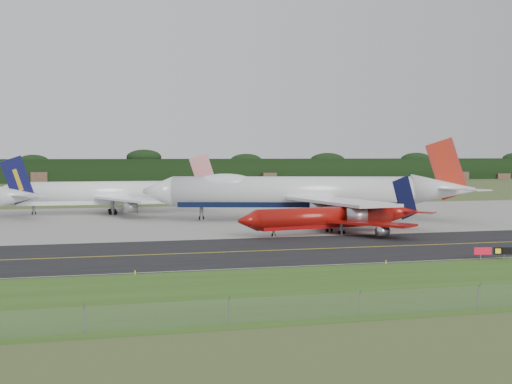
% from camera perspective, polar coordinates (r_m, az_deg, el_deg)
% --- Properties ---
extents(ground, '(600.00, 600.00, 0.00)m').
position_cam_1_polar(ground, '(115.97, 7.21, -4.18)').
color(ground, '#435427').
rests_on(ground, ground).
extents(grass_verge, '(400.00, 30.00, 0.01)m').
position_cam_1_polar(grass_verge, '(84.88, 16.13, -6.93)').
color(grass_verge, '#324F17').
rests_on(grass_verge, ground).
extents(taxiway, '(400.00, 32.00, 0.02)m').
position_cam_1_polar(taxiway, '(112.30, 7.97, -4.41)').
color(taxiway, black).
rests_on(taxiway, ground).
extents(apron, '(400.00, 78.00, 0.01)m').
position_cam_1_polar(apron, '(164.11, 0.54, -2.03)').
color(apron, gray).
rests_on(apron, ground).
extents(taxiway_centreline, '(400.00, 0.40, 0.00)m').
position_cam_1_polar(taxiway_centreline, '(112.29, 7.97, -4.40)').
color(taxiway_centreline, yellow).
rests_on(taxiway_centreline, taxiway).
extents(taxiway_edge_line, '(400.00, 0.25, 0.00)m').
position_cam_1_polar(taxiway_edge_line, '(98.32, 11.47, -5.50)').
color(taxiway_edge_line, silver).
rests_on(taxiway_edge_line, taxiway).
extents(horizon_treeline, '(700.00, 25.00, 12.00)m').
position_cam_1_polar(horizon_treeline, '(383.00, -8.27, 1.66)').
color(horizon_treeline, black).
rests_on(horizon_treeline, ground).
extents(jet_ba_747, '(71.18, 57.70, 18.20)m').
position_cam_1_polar(jet_ba_747, '(155.21, 3.84, -0.04)').
color(jet_ba_747, silver).
rests_on(jet_ba_747, ground).
extents(jet_red_737, '(38.49, 30.94, 10.44)m').
position_cam_1_polar(jet_red_737, '(131.42, 6.33, -2.06)').
color(jet_red_737, maroon).
rests_on(jet_red_737, ground).
extents(jet_star_tail, '(55.61, 46.65, 14.70)m').
position_cam_1_polar(jet_star_tail, '(176.95, -11.50, -0.14)').
color(jet_star_tail, white).
rests_on(jet_star_tail, ground).
extents(taxiway_sign, '(5.19, 1.28, 1.75)m').
position_cam_1_polar(taxiway_sign, '(103.20, 18.42, -4.51)').
color(taxiway_sign, slate).
rests_on(taxiway_sign, ground).
extents(edge_marker_left, '(0.16, 0.16, 0.50)m').
position_cam_1_polar(edge_marker_left, '(87.70, -9.65, -6.37)').
color(edge_marker_left, yellow).
rests_on(edge_marker_left, ground).
extents(edge_marker_center, '(0.16, 0.16, 0.50)m').
position_cam_1_polar(edge_marker_center, '(96.29, 10.36, -5.53)').
color(edge_marker_center, yellow).
rests_on(edge_marker_center, ground).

